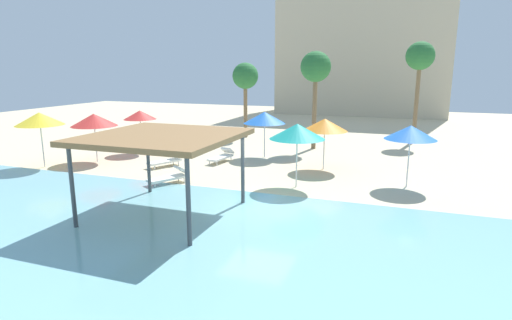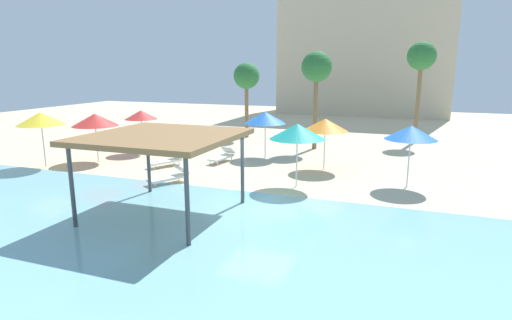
{
  "view_description": "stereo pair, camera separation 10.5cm",
  "coord_description": "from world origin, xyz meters",
  "px_view_note": "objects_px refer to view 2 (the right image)",
  "views": [
    {
      "loc": [
        4.99,
        -14.03,
        5.08
      ],
      "look_at": [
        -0.82,
        2.0,
        1.3
      ],
      "focal_mm": 29.1,
      "sensor_mm": 36.0,
      "label": 1
    },
    {
      "loc": [
        5.09,
        -13.99,
        5.08
      ],
      "look_at": [
        -0.82,
        2.0,
        1.3
      ],
      "focal_mm": 29.1,
      "sensor_mm": 36.0,
      "label": 2
    }
  ],
  "objects_px": {
    "beach_umbrella_teal_5": "(297,131)",
    "lounge_chair_1": "(171,176)",
    "beach_umbrella_blue_7": "(265,118)",
    "palm_tree_0": "(246,77)",
    "beach_umbrella_yellow_1": "(41,119)",
    "beach_umbrella_red_4": "(141,115)",
    "shade_pavilion": "(162,139)",
    "lounge_chair_4": "(168,160)",
    "palm_tree_2": "(317,69)",
    "beach_umbrella_blue_0": "(411,133)",
    "lounge_chair_3": "(223,156)",
    "beach_umbrella_orange_2": "(325,125)",
    "palm_tree_1": "(421,59)",
    "beach_umbrella_red_6": "(95,120)"
  },
  "relations": [
    {
      "from": "beach_umbrella_orange_2",
      "to": "beach_umbrella_red_4",
      "type": "distance_m",
      "value": 11.32
    },
    {
      "from": "beach_umbrella_blue_0",
      "to": "beach_umbrella_orange_2",
      "type": "xyz_separation_m",
      "value": [
        -4.05,
        1.95,
        -0.1
      ]
    },
    {
      "from": "beach_umbrella_yellow_1",
      "to": "beach_umbrella_red_6",
      "type": "distance_m",
      "value": 2.63
    },
    {
      "from": "beach_umbrella_blue_7",
      "to": "palm_tree_1",
      "type": "bearing_deg",
      "value": 45.66
    },
    {
      "from": "shade_pavilion",
      "to": "beach_umbrella_teal_5",
      "type": "relative_size",
      "value": 1.75
    },
    {
      "from": "shade_pavilion",
      "to": "lounge_chair_4",
      "type": "xyz_separation_m",
      "value": [
        -4.0,
        6.51,
        -2.4
      ]
    },
    {
      "from": "lounge_chair_4",
      "to": "palm_tree_0",
      "type": "height_order",
      "value": "palm_tree_0"
    },
    {
      "from": "beach_umbrella_teal_5",
      "to": "lounge_chair_1",
      "type": "bearing_deg",
      "value": -165.47
    },
    {
      "from": "palm_tree_1",
      "to": "palm_tree_0",
      "type": "bearing_deg",
      "value": -170.23
    },
    {
      "from": "beach_umbrella_blue_0",
      "to": "lounge_chair_3",
      "type": "height_order",
      "value": "beach_umbrella_blue_0"
    },
    {
      "from": "shade_pavilion",
      "to": "beach_umbrella_blue_7",
      "type": "height_order",
      "value": "shade_pavilion"
    },
    {
      "from": "beach_umbrella_teal_5",
      "to": "lounge_chair_3",
      "type": "xyz_separation_m",
      "value": [
        -5.12,
        3.43,
        -2.12
      ]
    },
    {
      "from": "beach_umbrella_blue_7",
      "to": "palm_tree_2",
      "type": "xyz_separation_m",
      "value": [
        2.11,
        3.65,
        2.72
      ]
    },
    {
      "from": "beach_umbrella_orange_2",
      "to": "beach_umbrella_teal_5",
      "type": "height_order",
      "value": "beach_umbrella_teal_5"
    },
    {
      "from": "palm_tree_2",
      "to": "beach_umbrella_blue_0",
      "type": "bearing_deg",
      "value": -51.88
    },
    {
      "from": "palm_tree_1",
      "to": "beach_umbrella_red_6",
      "type": "bearing_deg",
      "value": -142.61
    },
    {
      "from": "lounge_chair_1",
      "to": "palm_tree_2",
      "type": "bearing_deg",
      "value": -173.14
    },
    {
      "from": "beach_umbrella_teal_5",
      "to": "lounge_chair_4",
      "type": "relative_size",
      "value": 1.41
    },
    {
      "from": "palm_tree_2",
      "to": "lounge_chair_1",
      "type": "bearing_deg",
      "value": -112.3
    },
    {
      "from": "beach_umbrella_red_4",
      "to": "lounge_chair_1",
      "type": "distance_m",
      "value": 7.92
    },
    {
      "from": "beach_umbrella_yellow_1",
      "to": "beach_umbrella_red_4",
      "type": "xyz_separation_m",
      "value": [
        2.54,
        4.99,
        -0.22
      ]
    },
    {
      "from": "shade_pavilion",
      "to": "beach_umbrella_teal_5",
      "type": "xyz_separation_m",
      "value": [
        3.43,
        5.04,
        -0.28
      ]
    },
    {
      "from": "palm_tree_2",
      "to": "beach_umbrella_blue_7",
      "type": "bearing_deg",
      "value": -119.99
    },
    {
      "from": "lounge_chair_1",
      "to": "palm_tree_1",
      "type": "relative_size",
      "value": 0.28
    },
    {
      "from": "lounge_chair_3",
      "to": "palm_tree_0",
      "type": "height_order",
      "value": "palm_tree_0"
    },
    {
      "from": "beach_umbrella_blue_0",
      "to": "lounge_chair_1",
      "type": "height_order",
      "value": "beach_umbrella_blue_0"
    },
    {
      "from": "beach_umbrella_yellow_1",
      "to": "beach_umbrella_blue_7",
      "type": "xyz_separation_m",
      "value": [
        10.06,
        6.27,
        -0.23
      ]
    },
    {
      "from": "beach_umbrella_teal_5",
      "to": "palm_tree_2",
      "type": "distance_m",
      "value": 9.43
    },
    {
      "from": "beach_umbrella_yellow_1",
      "to": "beach_umbrella_orange_2",
      "type": "height_order",
      "value": "beach_umbrella_yellow_1"
    },
    {
      "from": "palm_tree_2",
      "to": "palm_tree_1",
      "type": "bearing_deg",
      "value": 37.9
    },
    {
      "from": "palm_tree_0",
      "to": "beach_umbrella_orange_2",
      "type": "bearing_deg",
      "value": -47.29
    },
    {
      "from": "beach_umbrella_orange_2",
      "to": "beach_umbrella_red_6",
      "type": "xyz_separation_m",
      "value": [
        -12.16,
        -2.56,
        0.04
      ]
    },
    {
      "from": "beach_umbrella_red_4",
      "to": "beach_umbrella_blue_7",
      "type": "distance_m",
      "value": 7.63
    },
    {
      "from": "palm_tree_0",
      "to": "palm_tree_2",
      "type": "xyz_separation_m",
      "value": [
        5.76,
        -2.71,
        0.61
      ]
    },
    {
      "from": "shade_pavilion",
      "to": "beach_umbrella_red_4",
      "type": "bearing_deg",
      "value": 129.07
    },
    {
      "from": "beach_umbrella_blue_0",
      "to": "lounge_chair_4",
      "type": "distance_m",
      "value": 12.15
    },
    {
      "from": "lounge_chair_1",
      "to": "lounge_chair_3",
      "type": "distance_m",
      "value": 4.85
    },
    {
      "from": "palm_tree_1",
      "to": "palm_tree_2",
      "type": "height_order",
      "value": "palm_tree_1"
    },
    {
      "from": "beach_umbrella_teal_5",
      "to": "lounge_chair_3",
      "type": "height_order",
      "value": "beach_umbrella_teal_5"
    },
    {
      "from": "beach_umbrella_blue_7",
      "to": "palm_tree_0",
      "type": "bearing_deg",
      "value": 119.91
    },
    {
      "from": "palm_tree_2",
      "to": "lounge_chair_4",
      "type": "bearing_deg",
      "value": -129.66
    },
    {
      "from": "beach_umbrella_red_6",
      "to": "palm_tree_2",
      "type": "height_order",
      "value": "palm_tree_2"
    },
    {
      "from": "beach_umbrella_yellow_1",
      "to": "palm_tree_0",
      "type": "bearing_deg",
      "value": 63.11
    },
    {
      "from": "beach_umbrella_yellow_1",
      "to": "lounge_chair_3",
      "type": "bearing_deg",
      "value": 27.86
    },
    {
      "from": "beach_umbrella_teal_5",
      "to": "lounge_chair_1",
      "type": "xyz_separation_m",
      "value": [
        -5.45,
        -1.41,
        -2.12
      ]
    },
    {
      "from": "beach_umbrella_blue_0",
      "to": "beach_umbrella_red_6",
      "type": "height_order",
      "value": "beach_umbrella_blue_0"
    },
    {
      "from": "beach_umbrella_blue_0",
      "to": "beach_umbrella_blue_7",
      "type": "distance_m",
      "value": 8.66
    },
    {
      "from": "beach_umbrella_blue_0",
      "to": "beach_umbrella_red_4",
      "type": "height_order",
      "value": "beach_umbrella_blue_0"
    },
    {
      "from": "beach_umbrella_red_4",
      "to": "beach_umbrella_teal_5",
      "type": "height_order",
      "value": "beach_umbrella_teal_5"
    },
    {
      "from": "lounge_chair_4",
      "to": "palm_tree_1",
      "type": "distance_m",
      "value": 18.22
    }
  ]
}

